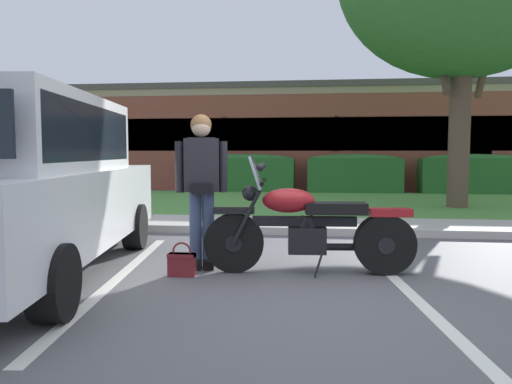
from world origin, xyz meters
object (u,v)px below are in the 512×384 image
object	(u,v)px
hedge_left	(241,172)
brick_building	(332,140)
motorcycle	(316,228)
rider_person	(202,179)
handbag	(182,262)
hedge_center_left	(354,173)
hedge_center_right	(474,173)
parked_suv_adjacent	(15,185)

from	to	relation	value
hedge_left	brick_building	xyz separation A→B (m)	(3.01, 5.64, 1.17)
hedge_left	brick_building	size ratio (longest dim) A/B	0.15
motorcycle	hedge_left	world-z (taller)	motorcycle
motorcycle	rider_person	xyz separation A→B (m)	(-1.26, 0.08, 0.50)
motorcycle	rider_person	world-z (taller)	rider_person
handbag	hedge_left	distance (m)	10.97
brick_building	motorcycle	bearing A→B (deg)	-92.05
hedge_center_left	brick_building	size ratio (longest dim) A/B	0.13
hedge_center_right	brick_building	distance (m)	7.08
motorcycle	brick_building	xyz separation A→B (m)	(0.58, 16.25, 1.33)
hedge_center_left	motorcycle	bearing A→B (deg)	-96.10
hedge_left	brick_building	bearing A→B (deg)	61.93
rider_person	parked_suv_adjacent	bearing A→B (deg)	-161.22
hedge_left	hedge_center_left	size ratio (longest dim) A/B	1.17
handbag	motorcycle	bearing A→B (deg)	12.21
hedge_center_left	handbag	bearing A→B (deg)	-103.03
hedge_center_left	hedge_center_right	bearing A→B (deg)	-0.00
hedge_center_left	brick_building	distance (m)	5.79
handbag	parked_suv_adjacent	xyz separation A→B (m)	(-1.68, -0.23, 0.81)
hedge_center_left	brick_building	world-z (taller)	brick_building
motorcycle	hedge_left	distance (m)	10.88
handbag	hedge_center_right	size ratio (longest dim) A/B	0.11
hedge_center_right	hedge_center_left	bearing A→B (deg)	180.00
rider_person	hedge_center_left	xyz separation A→B (m)	(2.40, 10.52, -0.34)
hedge_center_left	hedge_center_right	size ratio (longest dim) A/B	0.92
brick_building	rider_person	bearing A→B (deg)	-96.50
handbag	parked_suv_adjacent	bearing A→B (deg)	-172.18
parked_suv_adjacent	hedge_center_left	xyz separation A→B (m)	(4.20, 11.14, -0.30)
handbag	brick_building	bearing A→B (deg)	83.21
motorcycle	hedge_center_left	world-z (taller)	motorcycle
parked_suv_adjacent	hedge_left	size ratio (longest dim) A/B	1.50
handbag	hedge_center_left	distance (m)	11.20
rider_person	hedge_left	distance (m)	10.59
hedge_left	hedge_center_left	bearing A→B (deg)	0.00
parked_suv_adjacent	handbag	bearing A→B (deg)	7.82
parked_suv_adjacent	hedge_left	bearing A→B (deg)	86.71
parked_suv_adjacent	brick_building	bearing A→B (deg)	77.73
motorcycle	hedge_left	size ratio (longest dim) A/B	0.67
handbag	hedge_center_right	world-z (taller)	hedge_center_right
handbag	hedge_center_right	distance (m)	12.50
rider_person	hedge_center_left	bearing A→B (deg)	77.17
handbag	hedge_center_left	world-z (taller)	hedge_center_left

